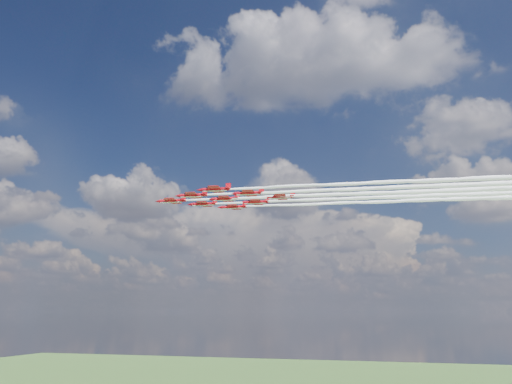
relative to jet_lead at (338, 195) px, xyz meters
The scene contains 9 objects.
jet_lead is the anchor object (origin of this frame).
jet_row2_port 11.36m from the jet_lead, 29.42° to the right, with size 117.48×18.33×2.70m.
jet_row2_starb 11.36m from the jet_lead, 42.48° to the left, with size 117.48×18.33×2.70m.
jet_row3_port 22.72m from the jet_lead, 29.42° to the right, with size 117.48×18.33×2.70m.
jet_row3_centre 18.39m from the jet_lead, ahead, with size 117.48×18.33×2.70m.
jet_row3_starb 22.72m from the jet_lead, 42.48° to the left, with size 117.48×18.33×2.70m.
jet_row4_port 28.38m from the jet_lead, ahead, with size 117.48×18.33×2.70m.
jet_row4_starb 28.38m from the jet_lead, 20.12° to the left, with size 117.48×18.33×2.70m.
jet_tail 36.78m from the jet_lead, ahead, with size 117.48×18.33×2.70m.
Camera 1 is at (54.02, -147.67, 40.16)m, focal length 35.00 mm.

